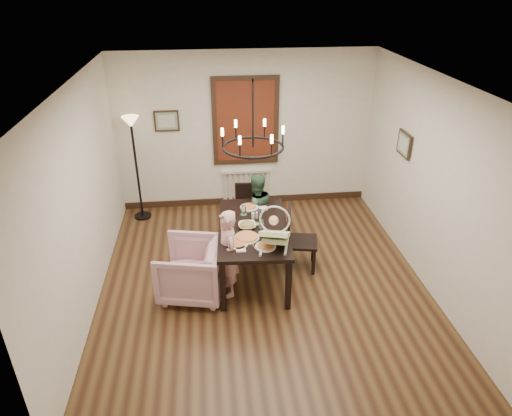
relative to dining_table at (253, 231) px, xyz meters
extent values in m
cube|color=brown|center=(0.11, -0.21, -0.71)|extent=(4.50, 5.00, 0.01)
cube|color=white|center=(0.11, -0.21, 2.09)|extent=(4.50, 5.00, 0.01)
cube|color=silver|center=(0.11, 2.29, 0.69)|extent=(4.50, 0.01, 2.80)
cube|color=silver|center=(-2.14, -0.21, 0.69)|extent=(0.01, 5.00, 2.80)
cube|color=silver|center=(2.36, -0.21, 0.69)|extent=(0.01, 5.00, 2.80)
cube|color=black|center=(0.00, 0.00, 0.06)|extent=(1.07, 1.76, 0.05)
cube|color=black|center=(-0.47, -0.76, -0.34)|extent=(0.07, 0.07, 0.75)
cube|color=black|center=(-0.36, 0.81, -0.34)|extent=(0.07, 0.07, 0.75)
cube|color=black|center=(0.36, -0.81, -0.34)|extent=(0.07, 0.07, 0.75)
cube|color=black|center=(0.47, 0.76, -0.34)|extent=(0.07, 0.07, 0.75)
imported|color=#D7A4A9|center=(-0.87, -0.36, -0.32)|extent=(1.01, 0.99, 0.77)
imported|color=#CA8E90|center=(-0.39, -0.39, -0.19)|extent=(0.34, 0.43, 1.03)
imported|color=#35593F|center=(0.13, 0.79, -0.20)|extent=(0.58, 0.51, 1.01)
imported|color=white|center=(-0.09, -0.03, 0.12)|extent=(0.29, 0.29, 0.07)
cylinder|color=tan|center=(-0.12, -0.31, 0.11)|extent=(0.33, 0.33, 0.04)
cylinder|color=silver|center=(0.11, -0.07, 0.15)|extent=(0.06, 0.06, 0.12)
cube|color=maroon|center=(0.11, 2.25, 0.89)|extent=(1.00, 0.03, 1.40)
cube|color=black|center=(-1.24, 2.26, 0.94)|extent=(0.42, 0.03, 0.36)
cube|color=black|center=(2.32, 0.69, 0.94)|extent=(0.03, 0.42, 0.36)
torus|color=black|center=(0.00, 0.00, 1.24)|extent=(0.80, 0.80, 0.04)
camera|label=1|loc=(-0.57, -5.43, 3.23)|focal=32.00mm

